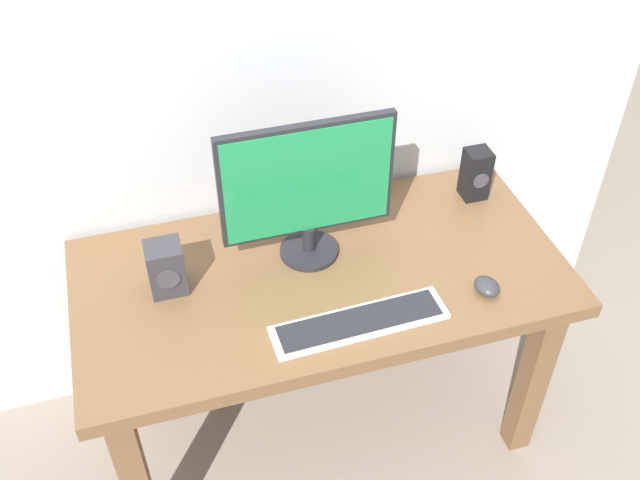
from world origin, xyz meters
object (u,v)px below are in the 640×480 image
Objects in this scene: speaker_right at (476,174)px; speaker_left at (166,268)px; keyboard_primary at (360,322)px; desk at (321,299)px; monitor at (307,187)px; mouse at (487,286)px.

speaker_right is 1.09× the size of speaker_left.
keyboard_primary is at bearing -31.13° from speaker_left.
keyboard_primary reaches higher than desk.
speaker_right is at bearing 10.28° from monitor.
speaker_left is at bearing 151.72° from mouse.
desk is at bearing -83.65° from monitor.
monitor is 0.56m from mouse.
speaker_right is (0.52, 0.42, 0.08)m from keyboard_primary.
desk is 0.46m from speaker_left.
monitor is 1.02× the size of keyboard_primary.
speaker_right reaches higher than speaker_left.
desk is 9.02× the size of speaker_left.
mouse reaches higher than keyboard_primary.
speaker_right is 0.99m from speaker_left.
mouse is at bearing -35.32° from monitor.
monitor is at bearing 5.32° from speaker_left.
monitor is 0.44m from speaker_left.
desk is 2.91× the size of keyboard_primary.
speaker_left reaches higher than mouse.
monitor reaches higher than desk.
mouse is 0.52× the size of speaker_left.
mouse is 0.43m from speaker_right.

